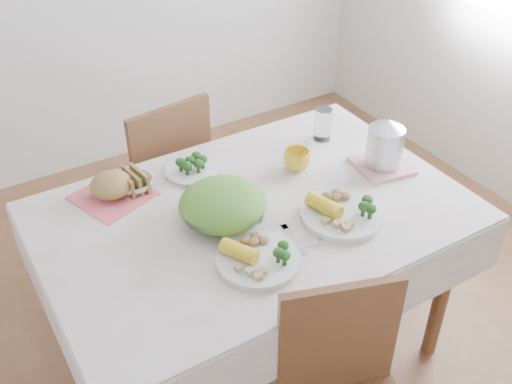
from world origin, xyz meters
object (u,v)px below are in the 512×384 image
dinner_plate_left (258,260)px  electric_kettle (385,141)px  chair_far (155,177)px  dinner_plate_right (342,215)px  dining_table (254,287)px  salad_bowl (223,211)px  yellow_mug (297,160)px

dinner_plate_left → electric_kettle: electric_kettle is taller
dinner_plate_left → electric_kettle: size_ratio=1.39×
chair_far → dinner_plate_right: (0.31, -0.99, 0.31)m
chair_far → dining_table: bearing=87.5°
salad_bowl → yellow_mug: yellow_mug is taller
dining_table → dinner_plate_right: (0.24, -0.20, 0.40)m
dining_table → dinner_plate_left: 0.49m
electric_kettle → dining_table: bearing=-172.7°
yellow_mug → electric_kettle: size_ratio=0.53×
dining_table → dinner_plate_left: bearing=-118.4°
dinner_plate_left → electric_kettle: 0.75m
dining_table → dinner_plate_left: (-0.13, -0.24, 0.40)m
dinner_plate_right → salad_bowl: bearing=150.3°
dining_table → chair_far: 0.80m
yellow_mug → electric_kettle: bearing=-29.8°
dining_table → dinner_plate_right: dinner_plate_right is taller
salad_bowl → electric_kettle: size_ratio=1.46×
dining_table → dinner_plate_left: size_ratio=5.09×
chair_far → salad_bowl: bearing=78.7°
chair_far → electric_kettle: bearing=120.4°
dinner_plate_left → dinner_plate_right: bearing=7.2°
salad_bowl → dinner_plate_left: (-0.01, -0.25, -0.02)m
dining_table → electric_kettle: (0.57, -0.03, 0.51)m
dining_table → yellow_mug: bearing=26.6°
salad_bowl → yellow_mug: size_ratio=2.75×
dining_table → yellow_mug: (0.28, 0.14, 0.43)m
electric_kettle → dinner_plate_right: bearing=-142.8°
salad_bowl → dinner_plate_right: salad_bowl is taller
yellow_mug → electric_kettle: 0.35m
electric_kettle → salad_bowl: bearing=-173.0°
dining_table → electric_kettle: electric_kettle is taller
salad_bowl → dining_table: bearing=-4.4°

